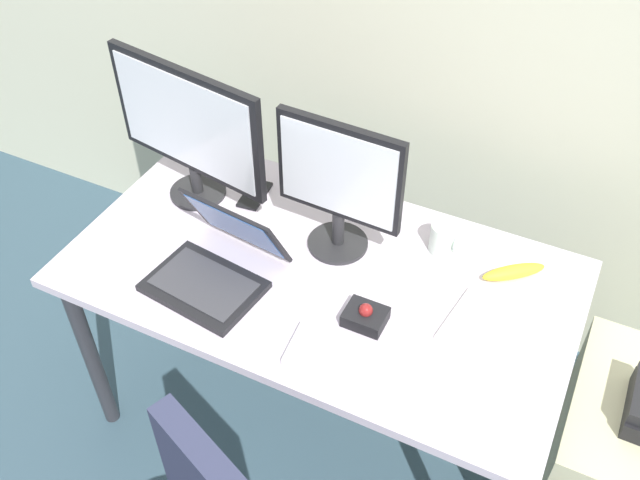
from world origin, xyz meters
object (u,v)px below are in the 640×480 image
monitor_main (188,127)px  cell_phone (255,195)px  banana (514,272)px  coffee_mug (444,238)px  keyboard (367,365)px  laptop (216,264)px  file_cabinet (623,475)px  paper_notepad (477,325)px  trackball_mouse (365,316)px  monitor_side (338,182)px

monitor_main → cell_phone: 0.31m
cell_phone → banana: (0.84, 0.01, 0.02)m
coffee_mug → banana: bearing=-4.6°
monitor_main → banana: 1.04m
keyboard → laptop: size_ratio=1.18×
file_cabinet → monitor_main: 1.62m
monitor_main → paper_notepad: (0.97, -0.14, -0.25)m
trackball_mouse → coffee_mug: size_ratio=1.16×
banana → keyboard: bearing=-117.5°
file_cabinet → banana: banana is taller
laptop → banana: bearing=25.9°
keyboard → laptop: bearing=168.2°
file_cabinet → monitor_main: monitor_main is taller
coffee_mug → cell_phone: 0.63m
file_cabinet → coffee_mug: size_ratio=6.65×
keyboard → banana: 0.54m
monitor_side → cell_phone: size_ratio=3.00×
monitor_main → laptop: 0.44m
keyboard → coffee_mug: 0.49m
file_cabinet → laptop: laptop is taller
coffee_mug → file_cabinet: bearing=-17.8°
file_cabinet → banana: bearing=156.5°
keyboard → coffee_mug: bearing=86.4°
paper_notepad → cell_phone: paper_notepad is taller
banana → coffee_mug: bearing=175.4°
coffee_mug → cell_phone: bearing=-177.5°
monitor_side → coffee_mug: 0.37m
file_cabinet → laptop: size_ratio=1.76×
monitor_main → trackball_mouse: 0.78m
monitor_main → cell_phone: (0.17, 0.07, -0.25)m
trackball_mouse → paper_notepad: bearing=22.8°
monitor_side → banana: (0.51, 0.10, -0.22)m
file_cabinet → monitor_main: (-1.47, 0.12, 0.68)m
file_cabinet → monitor_side: size_ratio=1.48×
banana → monitor_main: bearing=-175.4°
monitor_side → laptop: size_ratio=1.19×
monitor_main → trackball_mouse: bearing=-20.1°
paper_notepad → laptop: bearing=-168.5°
file_cabinet → paper_notepad: 0.66m
monitor_side → trackball_mouse: size_ratio=3.87×
keyboard → coffee_mug: size_ratio=4.44×
coffee_mug → laptop: bearing=-144.5°
file_cabinet → trackball_mouse: 0.90m
keyboard → trackball_mouse: bearing=115.1°
monitor_main → laptop: size_ratio=1.57×
monitor_main → cell_phone: bearing=22.7°
file_cabinet → cell_phone: cell_phone is taller
keyboard → banana: bearing=62.5°
monitor_main → coffee_mug: monitor_main is taller
trackball_mouse → banana: trackball_mouse is taller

